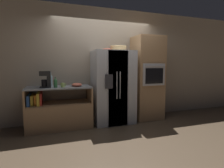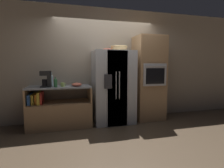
{
  "view_description": "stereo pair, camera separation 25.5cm",
  "coord_description": "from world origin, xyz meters",
  "px_view_note": "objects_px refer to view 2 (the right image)",
  "views": [
    {
      "loc": [
        -1.23,
        -3.9,
        1.37
      ],
      "look_at": [
        0.06,
        -0.05,
        0.95
      ],
      "focal_mm": 28.0,
      "sensor_mm": 36.0,
      "label": 1
    },
    {
      "loc": [
        -0.99,
        -3.97,
        1.37
      ],
      "look_at": [
        0.06,
        -0.05,
        0.95
      ],
      "focal_mm": 28.0,
      "sensor_mm": 36.0,
      "label": 2
    }
  ],
  "objects_px": {
    "mixing_bowl": "(77,85)",
    "wicker_basket": "(119,48)",
    "mug": "(63,85)",
    "refrigerator": "(113,87)",
    "bottle_tall": "(56,82)",
    "wall_oven": "(149,78)",
    "coffee_maker": "(47,78)",
    "bottle_short": "(52,80)",
    "fruit_bowl": "(107,50)"
  },
  "relations": [
    {
      "from": "refrigerator",
      "to": "mug",
      "type": "height_order",
      "value": "refrigerator"
    },
    {
      "from": "mug",
      "to": "bottle_short",
      "type": "bearing_deg",
      "value": 139.13
    },
    {
      "from": "bottle_tall",
      "to": "mug",
      "type": "relative_size",
      "value": 1.89
    },
    {
      "from": "mixing_bowl",
      "to": "coffee_maker",
      "type": "height_order",
      "value": "coffee_maker"
    },
    {
      "from": "mixing_bowl",
      "to": "coffee_maker",
      "type": "relative_size",
      "value": 0.66
    },
    {
      "from": "refrigerator",
      "to": "bottle_tall",
      "type": "bearing_deg",
      "value": -175.18
    },
    {
      "from": "bottle_tall",
      "to": "mixing_bowl",
      "type": "relative_size",
      "value": 0.96
    },
    {
      "from": "refrigerator",
      "to": "coffee_maker",
      "type": "height_order",
      "value": "refrigerator"
    },
    {
      "from": "coffee_maker",
      "to": "wicker_basket",
      "type": "bearing_deg",
      "value": 4.16
    },
    {
      "from": "wicker_basket",
      "to": "refrigerator",
      "type": "bearing_deg",
      "value": -151.7
    },
    {
      "from": "refrigerator",
      "to": "wicker_basket",
      "type": "xyz_separation_m",
      "value": [
        0.17,
        0.09,
        0.93
      ]
    },
    {
      "from": "wall_oven",
      "to": "mug",
      "type": "distance_m",
      "value": 2.13
    },
    {
      "from": "wall_oven",
      "to": "wicker_basket",
      "type": "bearing_deg",
      "value": 176.88
    },
    {
      "from": "bottle_short",
      "to": "coffee_maker",
      "type": "distance_m",
      "value": 0.19
    },
    {
      "from": "mixing_bowl",
      "to": "coffee_maker",
      "type": "bearing_deg",
      "value": 175.12
    },
    {
      "from": "bottle_tall",
      "to": "mixing_bowl",
      "type": "xyz_separation_m",
      "value": [
        0.45,
        0.03,
        -0.06
      ]
    },
    {
      "from": "bottle_short",
      "to": "mixing_bowl",
      "type": "xyz_separation_m",
      "value": [
        0.54,
        -0.21,
        -0.09
      ]
    },
    {
      "from": "mug",
      "to": "fruit_bowl",
      "type": "bearing_deg",
      "value": 8.01
    },
    {
      "from": "bottle_tall",
      "to": "coffee_maker",
      "type": "xyz_separation_m",
      "value": [
        -0.18,
        0.08,
        0.09
      ]
    },
    {
      "from": "refrigerator",
      "to": "mixing_bowl",
      "type": "xyz_separation_m",
      "value": [
        -0.87,
        -0.08,
        0.1
      ]
    },
    {
      "from": "fruit_bowl",
      "to": "bottle_short",
      "type": "xyz_separation_m",
      "value": [
        -1.27,
        0.06,
        -0.7
      ]
    },
    {
      "from": "wicker_basket",
      "to": "mug",
      "type": "height_order",
      "value": "wicker_basket"
    },
    {
      "from": "coffee_maker",
      "to": "mixing_bowl",
      "type": "bearing_deg",
      "value": -4.88
    },
    {
      "from": "bottle_short",
      "to": "mixing_bowl",
      "type": "bearing_deg",
      "value": -21.21
    },
    {
      "from": "bottle_tall",
      "to": "mug",
      "type": "distance_m",
      "value": 0.16
    },
    {
      "from": "wicker_basket",
      "to": "fruit_bowl",
      "type": "xyz_separation_m",
      "value": [
        -0.3,
        -0.02,
        -0.04
      ]
    },
    {
      "from": "refrigerator",
      "to": "fruit_bowl",
      "type": "xyz_separation_m",
      "value": [
        -0.14,
        0.06,
        0.89
      ]
    },
    {
      "from": "fruit_bowl",
      "to": "bottle_short",
      "type": "distance_m",
      "value": 1.45
    },
    {
      "from": "bottle_tall",
      "to": "bottle_short",
      "type": "distance_m",
      "value": 0.26
    },
    {
      "from": "mixing_bowl",
      "to": "wicker_basket",
      "type": "bearing_deg",
      "value": 9.56
    },
    {
      "from": "refrigerator",
      "to": "wall_oven",
      "type": "relative_size",
      "value": 0.82
    },
    {
      "from": "mug",
      "to": "mixing_bowl",
      "type": "height_order",
      "value": "mug"
    },
    {
      "from": "fruit_bowl",
      "to": "mug",
      "type": "xyz_separation_m",
      "value": [
        -1.03,
        -0.15,
        -0.79
      ]
    },
    {
      "from": "bottle_short",
      "to": "refrigerator",
      "type": "bearing_deg",
      "value": -5.06
    },
    {
      "from": "fruit_bowl",
      "to": "mug",
      "type": "distance_m",
      "value": 1.31
    },
    {
      "from": "fruit_bowl",
      "to": "bottle_short",
      "type": "bearing_deg",
      "value": 177.3
    },
    {
      "from": "bottle_tall",
      "to": "mixing_bowl",
      "type": "height_order",
      "value": "bottle_tall"
    },
    {
      "from": "wall_oven",
      "to": "coffee_maker",
      "type": "xyz_separation_m",
      "value": [
        -2.44,
        -0.08,
        0.05
      ]
    },
    {
      "from": "wall_oven",
      "to": "bottle_tall",
      "type": "height_order",
      "value": "wall_oven"
    },
    {
      "from": "fruit_bowl",
      "to": "mixing_bowl",
      "type": "distance_m",
      "value": 1.09
    },
    {
      "from": "fruit_bowl",
      "to": "coffee_maker",
      "type": "relative_size",
      "value": 0.66
    },
    {
      "from": "wall_oven",
      "to": "bottle_short",
      "type": "relative_size",
      "value": 6.73
    },
    {
      "from": "refrigerator",
      "to": "wicker_basket",
      "type": "relative_size",
      "value": 4.25
    },
    {
      "from": "wall_oven",
      "to": "wicker_basket",
      "type": "height_order",
      "value": "wall_oven"
    },
    {
      "from": "fruit_bowl",
      "to": "mug",
      "type": "relative_size",
      "value": 1.96
    },
    {
      "from": "refrigerator",
      "to": "mug",
      "type": "bearing_deg",
      "value": -176.04
    },
    {
      "from": "wall_oven",
      "to": "mug",
      "type": "xyz_separation_m",
      "value": [
        -2.12,
        -0.13,
        -0.09
      ]
    },
    {
      "from": "mug",
      "to": "mixing_bowl",
      "type": "distance_m",
      "value": 0.3
    },
    {
      "from": "bottle_tall",
      "to": "mug",
      "type": "bearing_deg",
      "value": 11.71
    },
    {
      "from": "wall_oven",
      "to": "bottle_short",
      "type": "xyz_separation_m",
      "value": [
        -2.36,
        0.08,
        -0.01
      ]
    }
  ]
}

